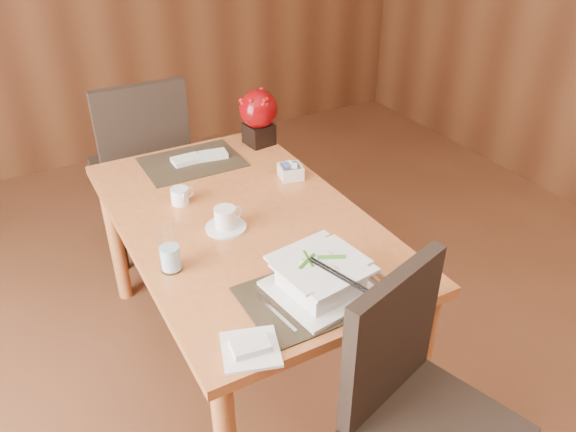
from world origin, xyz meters
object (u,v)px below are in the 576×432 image
near_chair (417,399)px  sugar_caddy (291,172)px  berry_decor (258,114)px  coffee_cup (225,220)px  dining_table (243,237)px  bread_plate (250,349)px  creamer_jug (180,196)px  water_glass (169,249)px  soup_setting (321,277)px  far_chair (142,160)px

near_chair → sugar_caddy: bearing=64.1°
berry_decor → coffee_cup: bearing=-125.9°
near_chair → dining_table: bearing=82.8°
bread_plate → creamer_jug: bearing=83.1°
water_glass → creamer_jug: 0.45m
soup_setting → creamer_jug: (-0.21, 0.76, -0.03)m
dining_table → water_glass: water_glass is taller
near_chair → soup_setting: bearing=92.0°
dining_table → far_chair: bearing=96.8°
dining_table → berry_decor: berry_decor is taller
sugar_caddy → dining_table: bearing=-149.5°
dining_table → near_chair: 0.93m
dining_table → creamer_jug: creamer_jug is taller
soup_setting → sugar_caddy: (0.30, 0.74, -0.03)m
dining_table → bread_plate: (-0.28, -0.67, 0.10)m
coffee_cup → sugar_caddy: size_ratio=1.62×
bread_plate → far_chair: far_chair is taller
creamer_jug → soup_setting: bearing=-83.6°
far_chair → sugar_caddy: bearing=120.1°
berry_decor → bread_plate: 1.43m
far_chair → coffee_cup: bearing=93.2°
berry_decor → dining_table: bearing=-122.2°
sugar_caddy → near_chair: 1.15m
coffee_cup → far_chair: 1.09m
far_chair → soup_setting: bearing=96.9°
soup_setting → creamer_jug: size_ratio=3.55×
soup_setting → sugar_caddy: soup_setting is taller
water_glass → creamer_jug: (0.18, 0.41, -0.05)m
far_chair → berry_decor: bearing=139.9°
sugar_caddy → far_chair: (-0.45, 0.83, -0.19)m
dining_table → bread_plate: bread_plate is taller
creamer_jug → near_chair: near_chair is taller
water_glass → far_chair: bearing=79.2°
water_glass → dining_table: bearing=28.4°
berry_decor → far_chair: size_ratio=0.27×
coffee_cup → sugar_caddy: bearing=29.9°
creamer_jug → bread_plate: bearing=-105.6°
coffee_cup → far_chair: bearing=91.9°
water_glass → sugar_caddy: size_ratio=1.78×
coffee_cup → near_chair: bearing=-74.2°
water_glass → coffee_cup: bearing=28.7°
creamer_jug → near_chair: bearing=-82.3°
bread_plate → near_chair: size_ratio=0.17×
berry_decor → bread_plate: (-0.65, -1.26, -0.15)m
near_chair → water_glass: bearing=108.3°
water_glass → near_chair: near_chair is taller
dining_table → sugar_caddy: 0.41m
creamer_jug → coffee_cup: bearing=-80.3°
creamer_jug → bread_plate: creamer_jug is taller
coffee_cup → creamer_jug: coffee_cup is taller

